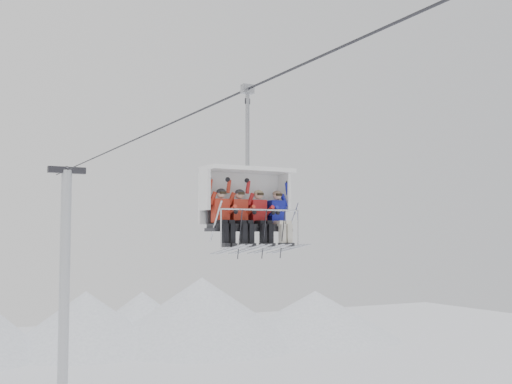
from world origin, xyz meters
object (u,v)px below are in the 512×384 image
chairlift_carrier (245,198)px  skier_center_left (241,216)px  skier_far_right (279,217)px  skier_far_left (223,216)px  lift_tower_right (64,310)px  skier_center_right (260,217)px

chairlift_carrier → skier_center_left: (-0.26, -0.30, -0.46)m
skier_center_left → skier_far_right: same height
skier_far_left → lift_tower_right: bearing=88.0°
skier_far_left → chairlift_carrier: bearing=22.4°
lift_tower_right → skier_far_left: (-0.74, -21.74, 4.40)m
lift_tower_right → chairlift_carrier: 21.98m
skier_far_left → skier_center_left: size_ratio=1.00×
skier_far_left → skier_far_right: same height
skier_center_left → skier_center_right: size_ratio=1.00×
chairlift_carrier → skier_center_left: bearing=-130.2°
lift_tower_right → skier_center_right: lift_tower_right is taller
skier_center_right → skier_far_right: bearing=0.0°
lift_tower_right → skier_far_left: lift_tower_right is taller
chairlift_carrier → skier_far_right: bearing=-21.5°
chairlift_carrier → lift_tower_right: bearing=90.0°
skier_center_left → skier_center_right: 0.51m
skier_center_left → chairlift_carrier: bearing=49.8°
lift_tower_right → skier_center_left: bearing=-90.7°
chairlift_carrier → skier_far_left: 0.92m
lift_tower_right → skier_center_right: bearing=-89.3°
skier_far_right → chairlift_carrier: bearing=158.5°
chairlift_carrier → skier_center_left: chairlift_carrier is taller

